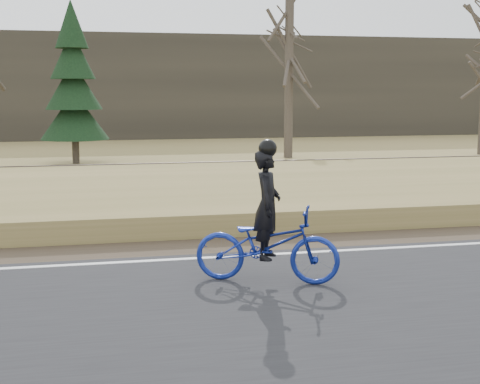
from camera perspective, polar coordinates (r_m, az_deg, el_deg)
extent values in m
plane|color=#96814C|center=(10.98, -0.92, -6.12)|extent=(120.00, 120.00, 0.00)
cube|color=black|center=(8.64, 2.38, -10.07)|extent=(120.00, 6.00, 0.06)
cube|color=silver|center=(11.15, -1.12, -5.54)|extent=(120.00, 0.12, 0.01)
cube|color=#473A2B|center=(12.12, -2.04, -4.61)|extent=(120.00, 1.60, 0.04)
cube|color=#96814C|center=(14.98, -4.07, -1.27)|extent=(120.00, 5.00, 0.44)
cube|color=slate|center=(18.71, -5.73, 0.71)|extent=(120.00, 3.00, 0.45)
cube|color=black|center=(18.67, -5.74, 1.61)|extent=(120.00, 2.40, 0.14)
cube|color=brown|center=(17.94, -5.49, 1.79)|extent=(120.00, 0.07, 0.15)
cube|color=brown|center=(19.36, -5.99, 2.29)|extent=(120.00, 0.07, 0.15)
cube|color=#383328|center=(40.46, -9.39, 8.85)|extent=(120.00, 4.00, 6.00)
imported|color=navy|center=(9.62, 2.33, -4.52)|extent=(2.20, 1.48, 1.10)
imported|color=black|center=(9.51, 2.35, -1.09)|extent=(0.57, 0.67, 1.57)
sphere|color=black|center=(9.41, 2.38, 3.74)|extent=(0.26, 0.26, 0.26)
cylinder|color=#4C4438|center=(28.01, 4.20, 10.61)|extent=(0.36, 0.36, 7.52)
cylinder|color=#4C4438|center=(26.56, -13.85, 3.72)|extent=(0.28, 0.28, 1.25)
cone|color=black|center=(26.49, -13.95, 6.36)|extent=(2.60, 2.60, 1.82)
cone|color=black|center=(26.47, -14.04, 8.83)|extent=(2.15, 2.15, 1.82)
cone|color=black|center=(26.51, -14.13, 11.31)|extent=(1.70, 1.70, 1.82)
cone|color=black|center=(26.59, -14.22, 13.77)|extent=(1.25, 1.25, 1.82)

